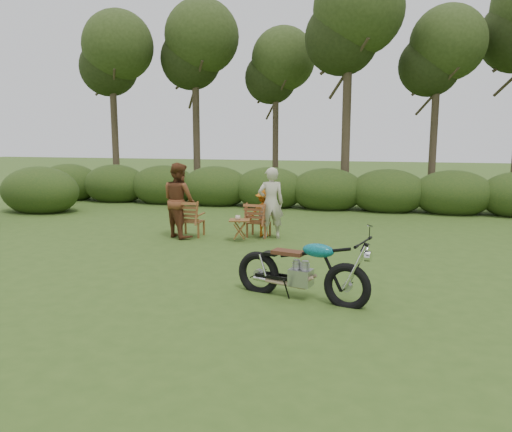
% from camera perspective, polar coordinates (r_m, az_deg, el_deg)
% --- Properties ---
extents(ground, '(80.00, 80.00, 0.00)m').
position_cam_1_polar(ground, '(8.48, 1.02, -7.90)').
color(ground, '#344F1A').
rests_on(ground, ground).
extents(tree_line, '(22.52, 11.62, 8.14)m').
position_cam_1_polar(tree_line, '(17.71, 10.29, 13.39)').
color(tree_line, '#392C1F').
rests_on(tree_line, ground).
extents(motorcycle, '(2.21, 1.29, 1.19)m').
position_cam_1_polar(motorcycle, '(7.85, 5.11, -9.35)').
color(motorcycle, '#0DA8B5').
rests_on(motorcycle, ground).
extents(lawn_chair_right, '(0.64, 0.64, 0.85)m').
position_cam_1_polar(lawn_chair_right, '(12.37, 0.31, -2.37)').
color(lawn_chair_right, brown).
rests_on(lawn_chair_right, ground).
extents(lawn_chair_left, '(0.64, 0.64, 0.90)m').
position_cam_1_polar(lawn_chair_left, '(12.53, -7.32, -2.30)').
color(lawn_chair_left, brown).
rests_on(lawn_chair_left, ground).
extents(side_table, '(0.58, 0.52, 0.52)m').
position_cam_1_polar(side_table, '(11.85, -1.88, -1.63)').
color(side_table, brown).
rests_on(side_table, ground).
extents(cup, '(0.16, 0.16, 0.10)m').
position_cam_1_polar(cup, '(11.79, -2.10, -0.17)').
color(cup, '#F2DEC7').
rests_on(cup, side_table).
extents(adult_a, '(0.74, 0.62, 1.73)m').
position_cam_1_polar(adult_a, '(12.22, 1.70, -2.53)').
color(adult_a, '#BDB89C').
rests_on(adult_a, ground).
extents(adult_b, '(1.13, 1.08, 1.84)m').
position_cam_1_polar(adult_b, '(12.48, -8.67, -2.38)').
color(adult_b, brown).
rests_on(adult_b, ground).
extents(child, '(0.79, 0.51, 1.16)m').
position_cam_1_polar(child, '(12.45, 0.92, -2.30)').
color(child, '#C66412').
rests_on(child, ground).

